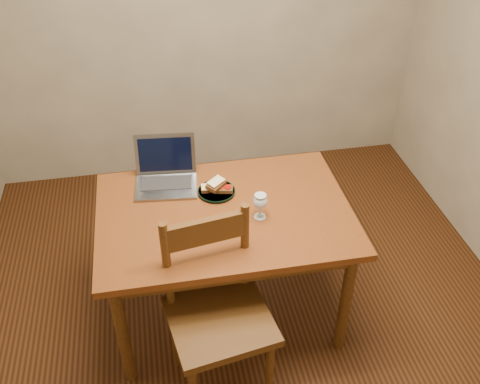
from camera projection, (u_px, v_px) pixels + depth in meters
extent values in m
cube|color=black|center=(244.00, 313.00, 3.16)|extent=(3.20, 3.20, 0.02)
cube|color=gray|center=(201.00, 4.00, 3.63)|extent=(3.20, 0.02, 2.60)
cube|color=#48200C|center=(224.00, 214.00, 2.75)|extent=(1.30, 0.90, 0.04)
cylinder|color=#371F0B|center=(123.00, 334.00, 2.60)|extent=(0.06, 0.06, 0.70)
cylinder|color=#371F0B|center=(346.00, 301.00, 2.77)|extent=(0.06, 0.06, 0.70)
cylinder|color=#371F0B|center=(121.00, 234.00, 3.18)|extent=(0.06, 0.06, 0.70)
cylinder|color=#371F0B|center=(306.00, 212.00, 3.35)|extent=(0.06, 0.06, 0.70)
cube|color=#371F0B|center=(220.00, 321.00, 2.51)|extent=(0.53, 0.51, 0.04)
cube|color=#371F0B|center=(205.00, 231.00, 2.39)|extent=(0.38, 0.09, 0.13)
cylinder|color=black|center=(216.00, 192.00, 2.86)|extent=(0.20, 0.20, 0.02)
cube|color=slate|center=(166.00, 187.00, 2.89)|extent=(0.35, 0.26, 0.01)
cube|color=slate|center=(165.00, 154.00, 2.94)|extent=(0.33, 0.10, 0.22)
cube|color=black|center=(165.00, 154.00, 2.94)|extent=(0.29, 0.08, 0.18)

